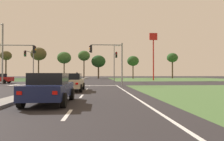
# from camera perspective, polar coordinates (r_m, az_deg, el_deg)

# --- Properties ---
(ground_plane) EXTENTS (200.00, 200.00, 0.00)m
(ground_plane) POSITION_cam_1_polar(r_m,az_deg,el_deg) (32.93, -11.82, -3.48)
(ground_plane) COLOR #282628
(grass_verge_far_right) EXTENTS (35.00, 35.00, 0.01)m
(grass_verge_far_right) POSITION_cam_1_polar(r_m,az_deg,el_deg) (60.80, 16.35, -2.30)
(grass_verge_far_right) COLOR #476B38
(grass_verge_far_right) RESTS_ON ground
(median_island_near) EXTENTS (1.20, 22.00, 0.14)m
(median_island_near) POSITION_cam_1_polar(r_m,az_deg,el_deg) (14.40, -22.52, -6.39)
(median_island_near) COLOR gray
(median_island_near) RESTS_ON ground
(median_island_far) EXTENTS (1.20, 36.00, 0.14)m
(median_island_far) POSITION_cam_1_polar(r_m,az_deg,el_deg) (57.78, -8.34, -2.33)
(median_island_far) COLOR gray
(median_island_far) RESTS_ON ground
(lane_dash_near) EXTENTS (0.14, 2.00, 0.01)m
(lane_dash_near) POSITION_cam_1_polar(r_m,az_deg,el_deg) (7.60, -12.29, -11.91)
(lane_dash_near) COLOR silver
(lane_dash_near) RESTS_ON ground
(lane_dash_second) EXTENTS (0.14, 2.00, 0.01)m
(lane_dash_second) POSITION_cam_1_polar(r_m,az_deg,el_deg) (13.50, -8.49, -7.10)
(lane_dash_second) COLOR silver
(lane_dash_second) RESTS_ON ground
(lane_dash_third) EXTENTS (0.14, 2.00, 0.01)m
(lane_dash_third) POSITION_cam_1_polar(r_m,az_deg,el_deg) (19.46, -7.03, -5.22)
(lane_dash_third) COLOR silver
(lane_dash_third) RESTS_ON ground
(lane_dash_fourth) EXTENTS (0.14, 2.00, 0.01)m
(lane_dash_fourth) POSITION_cam_1_polar(r_m,az_deg,el_deg) (25.44, -6.26, -4.22)
(lane_dash_fourth) COLOR silver
(lane_dash_fourth) RESTS_ON ground
(edge_line_right) EXTENTS (0.14, 24.00, 0.01)m
(edge_line_right) POSITION_cam_1_polar(r_m,az_deg,el_deg) (14.82, 5.01, -6.56)
(edge_line_right) COLOR silver
(edge_line_right) RESTS_ON ground
(stop_bar_near) EXTENTS (6.40, 0.50, 0.01)m
(stop_bar_near) POSITION_cam_1_polar(r_m,az_deg,el_deg) (25.63, -5.57, -4.20)
(stop_bar_near) COLOR silver
(stop_bar_near) RESTS_ON ground
(crosswalk_bar_near) EXTENTS (0.70, 2.80, 0.01)m
(crosswalk_bar_near) POSITION_cam_1_polar(r_m,az_deg,el_deg) (29.54, -25.68, -3.68)
(crosswalk_bar_near) COLOR silver
(crosswalk_bar_near) RESTS_ON ground
(crosswalk_bar_second) EXTENTS (0.70, 2.80, 0.01)m
(crosswalk_bar_second) POSITION_cam_1_polar(r_m,az_deg,el_deg) (29.13, -23.58, -3.74)
(crosswalk_bar_second) COLOR silver
(crosswalk_bar_second) RESTS_ON ground
(crosswalk_bar_third) EXTENTS (0.70, 2.80, 0.01)m
(crosswalk_bar_third) POSITION_cam_1_polar(r_m,az_deg,el_deg) (28.76, -21.42, -3.79)
(crosswalk_bar_third) COLOR silver
(crosswalk_bar_third) RESTS_ON ground
(crosswalk_bar_fourth) EXTENTS (0.70, 2.80, 0.01)m
(crosswalk_bar_fourth) POSITION_cam_1_polar(r_m,az_deg,el_deg) (28.44, -19.21, -3.83)
(crosswalk_bar_fourth) COLOR silver
(crosswalk_bar_fourth) RESTS_ON ground
(crosswalk_bar_fifth) EXTENTS (0.70, 2.80, 0.01)m
(crosswalk_bar_fifth) POSITION_cam_1_polar(r_m,az_deg,el_deg) (28.15, -16.95, -3.87)
(crosswalk_bar_fifth) COLOR silver
(crosswalk_bar_fifth) RESTS_ON ground
(crosswalk_bar_sixth) EXTENTS (0.70, 2.80, 0.01)m
(crosswalk_bar_sixth) POSITION_cam_1_polar(r_m,az_deg,el_deg) (27.92, -14.64, -3.91)
(crosswalk_bar_sixth) COLOR silver
(crosswalk_bar_sixth) RESTS_ON ground
(car_grey_near) EXTENTS (2.02, 4.44, 1.49)m
(car_grey_near) POSITION_cam_1_polar(r_m,az_deg,el_deg) (58.16, -10.63, -1.64)
(car_grey_near) COLOR slate
(car_grey_near) RESTS_ON ground
(car_blue_second) EXTENTS (2.07, 4.47, 1.58)m
(car_blue_second) POSITION_cam_1_polar(r_m,az_deg,el_deg) (51.06, -11.40, -1.68)
(car_blue_second) COLOR navy
(car_blue_second) RESTS_ON ground
(car_beige_third) EXTENTS (2.09, 4.42, 1.50)m
(car_beige_third) POSITION_cam_1_polar(r_m,az_deg,el_deg) (17.80, -11.32, -3.14)
(car_beige_third) COLOR #BCAD8E
(car_beige_third) RESTS_ON ground
(car_black_fourth) EXTENTS (2.01, 4.61, 1.57)m
(car_black_fourth) POSITION_cam_1_polar(r_m,az_deg,el_deg) (66.87, -9.60, -1.52)
(car_black_fourth) COLOR black
(car_black_fourth) RESTS_ON ground
(car_teal_sixth) EXTENTS (4.33, 2.08, 1.50)m
(car_teal_sixth) POSITION_cam_1_polar(r_m,az_deg,el_deg) (32.22, -17.08, -2.14)
(car_teal_sixth) COLOR #19565B
(car_teal_sixth) RESTS_ON ground
(car_navy_seventh) EXTENTS (2.00, 4.20, 1.49)m
(car_navy_seventh) POSITION_cam_1_polar(r_m,az_deg,el_deg) (10.48, -16.94, -4.68)
(car_navy_seventh) COLOR #161E47
(car_navy_seventh) RESTS_ON ground
(traffic_signal_far_left) EXTENTS (0.32, 4.71, 5.61)m
(traffic_signal_far_left) POSITION_cam_1_polar(r_m,az_deg,el_deg) (39.49, -21.78, 2.61)
(traffic_signal_far_left) COLOR gray
(traffic_signal_far_left) RESTS_ON ground
(traffic_signal_near_right) EXTENTS (4.29, 0.32, 5.41)m
(traffic_signal_near_right) POSITION_cam_1_polar(r_m,az_deg,el_deg) (26.12, -0.59, 4.00)
(traffic_signal_near_right) COLOR gray
(traffic_signal_near_right) RESTS_ON ground
(traffic_signal_far_right) EXTENTS (0.32, 5.09, 5.46)m
(traffic_signal_far_right) POSITION_cam_1_polar(r_m,az_deg,el_deg) (37.49, 0.83, 2.61)
(traffic_signal_far_right) COLOR gray
(traffic_signal_far_right) RESTS_ON ground
(traffic_signal_near_left) EXTENTS (4.54, 0.32, 5.27)m
(traffic_signal_near_left) POSITION_cam_1_polar(r_m,az_deg,el_deg) (28.11, -25.79, 3.59)
(traffic_signal_near_left) COLOR gray
(traffic_signal_near_left) RESTS_ON ground
(street_lamp_second) EXTENTS (2.52, 0.97, 8.48)m
(street_lamp_second) POSITION_cam_1_polar(r_m,az_deg,el_deg) (32.56, -28.50, 5.05)
(street_lamp_second) COLOR gray
(street_lamp_second) RESTS_ON ground
(street_lamp_third) EXTENTS (1.49, 1.47, 8.96)m
(street_lamp_third) POSITION_cam_1_polar(r_m,az_deg,el_deg) (54.00, 0.75, 2.78)
(street_lamp_third) COLOR gray
(street_lamp_third) RESTS_ON ground
(pedestrian_at_median) EXTENTS (0.34, 0.34, 1.85)m
(pedestrian_at_median) POSITION_cam_1_polar(r_m,az_deg,el_deg) (44.52, -9.74, -1.19)
(pedestrian_at_median) COLOR #232833
(pedestrian_at_median) RESTS_ON median_island_far
(fastfood_pole_sign) EXTENTS (1.80, 0.40, 10.88)m
(fastfood_pole_sign) POSITION_cam_1_polar(r_m,az_deg,el_deg) (48.40, 11.44, 6.80)
(fastfood_pole_sign) COLOR red
(fastfood_pole_sign) RESTS_ON ground
(treeline_near) EXTENTS (3.41, 3.41, 8.73)m
(treeline_near) POSITION_cam_1_polar(r_m,az_deg,el_deg) (72.73, -27.43, 3.64)
(treeline_near) COLOR #423323
(treeline_near) RESTS_ON ground
(treeline_second) EXTENTS (4.90, 4.90, 9.97)m
(treeline_second) POSITION_cam_1_polar(r_m,az_deg,el_deg) (69.75, -19.77, 4.34)
(treeline_second) COLOR #423323
(treeline_second) RESTS_ON ground
(treeline_third) EXTENTS (4.53, 4.53, 8.72)m
(treeline_third) POSITION_cam_1_polar(r_m,az_deg,el_deg) (69.08, -13.18, 3.46)
(treeline_third) COLOR #423323
(treeline_third) RESTS_ON ground
(treeline_fourth) EXTENTS (3.73, 3.73, 8.78)m
(treeline_fourth) POSITION_cam_1_polar(r_m,az_deg,el_deg) (65.06, -7.80, 4.05)
(treeline_fourth) COLOR #423323
(treeline_fourth) RESTS_ON ground
(treeline_fifth) EXTENTS (4.52, 4.52, 7.42)m
(treeline_fifth) POSITION_cam_1_polar(r_m,az_deg,el_deg) (65.58, -3.80, 2.53)
(treeline_fifth) COLOR #423323
(treeline_fifth) RESTS_ON ground
(treeline_sixth) EXTENTS (3.66, 3.66, 7.08)m
(treeline_sixth) POSITION_cam_1_polar(r_m,az_deg,el_deg) (64.10, 5.87, 2.64)
(treeline_sixth) COLOR #423323
(treeline_sixth) RESTS_ON ground
(treeline_seventh) EXTENTS (3.57, 3.57, 8.34)m
(treeline_seventh) POSITION_cam_1_polar(r_m,az_deg,el_deg) (70.11, 16.46, 3.37)
(treeline_seventh) COLOR #423323
(treeline_seventh) RESTS_ON ground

